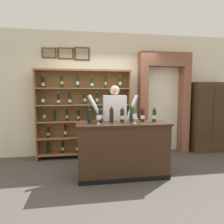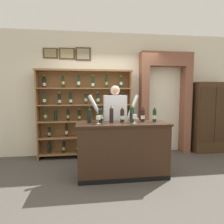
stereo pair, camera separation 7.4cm
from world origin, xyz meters
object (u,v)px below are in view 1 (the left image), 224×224
at_px(tasting_bottle_super_tuscan, 143,115).
at_px(tasting_bottle_bianco, 112,115).
at_px(tasting_bottle_vin_santo, 89,116).
at_px(tasting_bottle_brunello, 154,115).
at_px(wine_glass_center, 135,117).
at_px(tasting_bottle_grappa, 100,115).
at_px(side_cabinet, 208,117).
at_px(tasting_counter, 123,150).
at_px(tasting_bottle_rosso, 122,115).
at_px(shopkeeper, 115,117).
at_px(wine_shelf, 84,111).
at_px(wine_glass_right, 98,118).
at_px(tasting_bottle_riserva, 132,114).

bearing_deg(tasting_bottle_super_tuscan, tasting_bottle_bianco, -175.65).
bearing_deg(tasting_bottle_super_tuscan, tasting_bottle_vin_santo, -177.39).
bearing_deg(tasting_bottle_brunello, wine_glass_center, -163.02).
relative_size(tasting_bottle_brunello, wine_glass_center, 1.78).
height_order(tasting_bottle_grappa, tasting_bottle_brunello, tasting_bottle_grappa).
height_order(side_cabinet, tasting_bottle_bianco, side_cabinet).
distance_m(tasting_counter, tasting_bottle_grappa, 0.76).
height_order(tasting_bottle_rosso, tasting_bottle_super_tuscan, tasting_bottle_rosso).
height_order(tasting_bottle_rosso, tasting_bottle_brunello, tasting_bottle_rosso).
height_order(side_cabinet, tasting_bottle_vin_santo, side_cabinet).
bearing_deg(shopkeeper, tasting_bottle_brunello, -34.08).
xyz_separation_m(tasting_bottle_bianco, wine_glass_center, (0.40, -0.13, -0.03)).
xyz_separation_m(shopkeeper, tasting_bottle_grappa, (-0.33, -0.43, 0.10)).
distance_m(side_cabinet, wine_glass_center, 2.72).
relative_size(side_cabinet, tasting_bottle_bianco, 5.64).
xyz_separation_m(wine_shelf, tasting_bottle_brunello, (1.29, -1.25, 0.03)).
distance_m(side_cabinet, tasting_bottle_super_tuscan, 2.46).
relative_size(wine_glass_center, wine_glass_right, 1.15).
height_order(tasting_bottle_rosso, wine_glass_right, tasting_bottle_rosso).
bearing_deg(tasting_bottle_rosso, wine_glass_center, -42.03).
bearing_deg(wine_glass_center, tasting_bottle_vin_santo, 170.63).
height_order(side_cabinet, tasting_bottle_brunello, side_cabinet).
relative_size(wine_shelf, tasting_bottle_vin_santo, 7.42).
height_order(shopkeeper, tasting_bottle_brunello, shopkeeper).
distance_m(tasting_bottle_bianco, tasting_bottle_brunello, 0.81).
bearing_deg(side_cabinet, tasting_bottle_rosso, -155.29).
xyz_separation_m(side_cabinet, tasting_bottle_grappa, (-2.95, -1.19, 0.24)).
bearing_deg(tasting_counter, tasting_bottle_rosso, 87.11).
xyz_separation_m(wine_shelf, tasting_bottle_grappa, (0.27, -1.22, 0.04)).
bearing_deg(tasting_bottle_super_tuscan, wine_glass_right, -170.80).
height_order(tasting_bottle_grappa, wine_glass_right, tasting_bottle_grappa).
height_order(tasting_bottle_brunello, wine_glass_center, tasting_bottle_brunello).
relative_size(tasting_bottle_vin_santo, tasting_bottle_riserva, 0.92).
bearing_deg(tasting_bottle_bianco, tasting_bottle_rosso, 11.45).
bearing_deg(tasting_bottle_grappa, tasting_bottle_brunello, -1.69).
bearing_deg(tasting_counter, wine_glass_center, -20.18).
height_order(tasting_bottle_bianco, tasting_bottle_rosso, tasting_bottle_bianco).
bearing_deg(tasting_bottle_brunello, wine_glass_right, -175.43).
relative_size(wine_shelf, tasting_bottle_super_tuscan, 8.08).
xyz_separation_m(tasting_bottle_rosso, wine_glass_right, (-0.45, -0.13, -0.03)).
bearing_deg(tasting_bottle_grappa, wine_glass_center, -14.51).
xyz_separation_m(tasting_bottle_grappa, tasting_bottle_super_tuscan, (0.80, 0.02, -0.01)).
bearing_deg(tasting_bottle_rosso, wine_shelf, 119.58).
relative_size(tasting_bottle_rosso, wine_glass_center, 1.79).
xyz_separation_m(wine_glass_center, wine_glass_right, (-0.65, 0.04, -0.01)).
distance_m(tasting_bottle_grappa, tasting_bottle_rosso, 0.41).
bearing_deg(tasting_bottle_brunello, tasting_bottle_super_tuscan, 165.97).
bearing_deg(wine_shelf, wine_glass_center, -57.52).
height_order(tasting_bottle_riserva, tasting_bottle_super_tuscan, tasting_bottle_riserva).
xyz_separation_m(wine_shelf, tasting_bottle_riserva, (0.86, -1.22, 0.05)).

